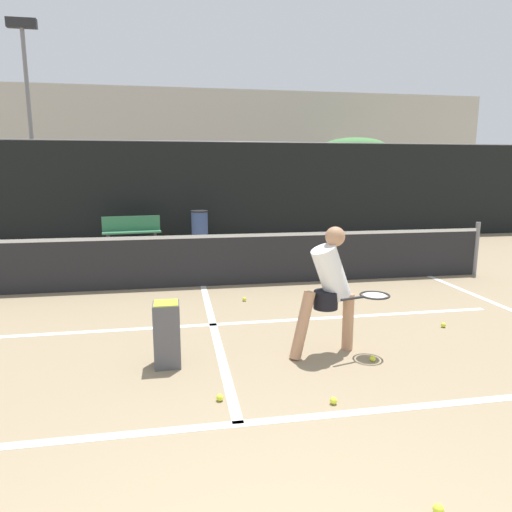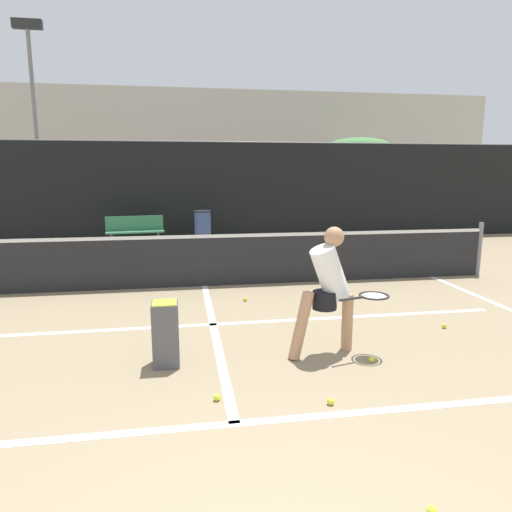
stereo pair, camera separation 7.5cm
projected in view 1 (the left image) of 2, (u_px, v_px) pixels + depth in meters
name	position (u px, v px, depth m)	size (l,w,h in m)	color
court_baseline_near	(238.00, 424.00, 3.81)	(11.00, 0.10, 0.01)	white
court_service_line	(213.00, 325.00, 6.26)	(8.25, 0.10, 0.01)	white
court_center_mark	(214.00, 329.00, 6.08)	(0.10, 4.69, 0.01)	white
net	(203.00, 259.00, 8.25)	(11.09, 0.09, 1.07)	slate
fence_back	(190.00, 192.00, 13.34)	(24.00, 0.06, 2.92)	black
player_practicing	(330.00, 286.00, 5.15)	(1.21, 0.49, 1.48)	tan
tennis_ball_scattered_0	(220.00, 398.00, 4.19)	(0.07, 0.07, 0.07)	#D1E033
tennis_ball_scattered_2	(334.00, 401.00, 4.13)	(0.07, 0.07, 0.07)	#D1E033
tennis_ball_scattered_3	(443.00, 325.00, 6.15)	(0.07, 0.07, 0.07)	#D1E033
tennis_ball_scattered_5	(244.00, 299.00, 7.38)	(0.07, 0.07, 0.07)	#D1E033
tennis_ball_scattered_6	(438.00, 509.00, 2.81)	(0.07, 0.07, 0.07)	#D1E033
tennis_ball_scattered_8	(373.00, 359.00, 5.06)	(0.07, 0.07, 0.07)	#D1E033
ball_hopper	(167.00, 333.00, 4.89)	(0.28, 0.28, 0.71)	#4C4C51
courtside_bench	(132.00, 231.00, 12.39)	(1.57, 0.57, 0.86)	#33724C
trash_bin	(200.00, 228.00, 12.76)	(0.48, 0.48, 0.98)	#384C7F
parked_car	(313.00, 212.00, 16.89)	(1.65, 4.09, 1.35)	navy
floodlight_mast	(28.00, 94.00, 17.88)	(1.10, 0.24, 7.80)	slate
tree_west	(354.00, 148.00, 22.86)	(3.18, 3.18, 3.69)	brown
building_far	(181.00, 150.00, 26.31)	(36.00, 2.40, 6.49)	#B2ADA3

